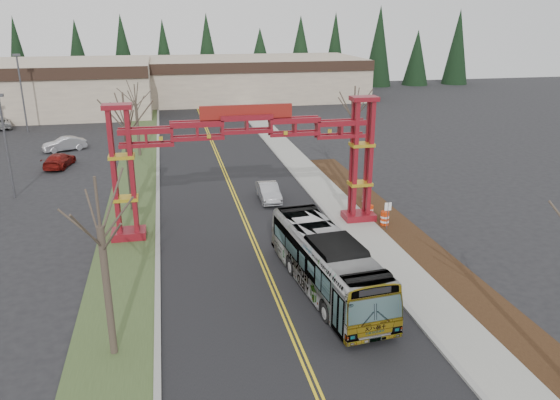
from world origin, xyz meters
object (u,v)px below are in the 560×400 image
object	(u,v)px
transit_bus	(327,262)
barrel_north	(366,199)
parked_car_mid_a	(59,160)
barrel_mid	(370,211)
bare_tree_right_far	(354,113)
bare_tree_median_near	(100,228)
barrel_south	(385,219)
bare_tree_median_far	(136,104)
retail_building_east	(250,78)
parked_car_far_a	(64,144)
parked_car_far_b	(1,123)
silver_sedan	(269,192)
light_pole_far	(21,88)
street_sign	(388,211)
light_pole_near	(5,139)
gateway_arch	(247,145)
bare_tree_median_mid	(125,125)

from	to	relation	value
transit_bus	barrel_north	size ratio (longest dim) A/B	11.11
parked_car_mid_a	barrel_mid	world-z (taller)	parked_car_mid_a
parked_car_mid_a	bare_tree_right_far	size ratio (longest dim) A/B	0.55
bare_tree_median_near	bare_tree_right_far	distance (m)	27.47
barrel_south	bare_tree_median_far	bearing A→B (deg)	125.55
retail_building_east	bare_tree_median_near	bearing A→B (deg)	-103.45
parked_car_far_a	barrel_mid	distance (m)	36.47
parked_car_far_b	barrel_south	bearing A→B (deg)	114.31
silver_sedan	bare_tree_median_near	world-z (taller)	bare_tree_median_near
silver_sedan	barrel_north	bearing A→B (deg)	-21.30
parked_car_far_a	barrel_north	size ratio (longest dim) A/B	4.30
barrel_mid	bare_tree_median_near	bearing A→B (deg)	-141.03
parked_car_far_b	bare_tree_median_near	bearing A→B (deg)	93.09
light_pole_far	silver_sedan	bearing A→B (deg)	-52.80
parked_car_mid_a	parked_car_far_b	bearing A→B (deg)	-53.41
light_pole_far	bare_tree_right_far	bearing A→B (deg)	-43.85
barrel_south	transit_bus	bearing A→B (deg)	-129.40
parked_car_mid_a	bare_tree_right_far	world-z (taller)	bare_tree_right_far
light_pole_far	street_sign	bearing A→B (deg)	-52.29
transit_bus	bare_tree_right_far	xyz separation A→B (m)	(7.25, 17.01, 4.85)
light_pole_far	barrel_mid	world-z (taller)	light_pole_far
transit_bus	light_pole_near	size ratio (longest dim) A/B	1.38
bare_tree_median_far	light_pole_far	bearing A→B (deg)	132.51
retail_building_east	street_sign	bearing A→B (deg)	-90.69
light_pole_near	gateway_arch	bearing A→B (deg)	-31.47
bare_tree_right_far	transit_bus	bearing A→B (deg)	-113.09
silver_sedan	street_sign	size ratio (longest dim) A/B	2.07
parked_car_far_a	bare_tree_median_far	xyz separation A→B (m)	(8.08, -4.04, 4.69)
bare_tree_median_mid	street_sign	distance (m)	19.65
bare_tree_median_mid	light_pole_near	size ratio (longest dim) A/B	1.06
barrel_south	barrel_mid	distance (m)	2.00
silver_sedan	gateway_arch	bearing A→B (deg)	-113.13
bare_tree_median_mid	street_sign	xyz separation A→B (m)	(17.23, -8.00, -5.03)
transit_bus	street_sign	size ratio (longest dim) A/B	5.64
light_pole_near	barrel_south	bearing A→B (deg)	-24.35
transit_bus	bare_tree_median_mid	world-z (taller)	bare_tree_median_mid
retail_building_east	barrel_mid	distance (m)	61.53
parked_car_far_a	light_pole_far	size ratio (longest dim) A/B	0.47
light_pole_far	retail_building_east	bearing A→B (deg)	36.01
bare_tree_right_far	silver_sedan	bearing A→B (deg)	-167.43
retail_building_east	light_pole_near	world-z (taller)	light_pole_near
retail_building_east	street_sign	world-z (taller)	retail_building_east
bare_tree_median_mid	barrel_north	bearing A→B (deg)	-8.90
transit_bus	parked_car_mid_a	world-z (taller)	transit_bus
barrel_mid	bare_tree_median_mid	bearing A→B (deg)	163.03
silver_sedan	bare_tree_median_near	size ratio (longest dim) A/B	0.52
retail_building_east	transit_bus	distance (m)	71.90
parked_car_far_a	bare_tree_median_near	size ratio (longest dim) A/B	0.55
bare_tree_median_mid	light_pole_far	distance (m)	35.76
retail_building_east	bare_tree_median_far	size ratio (longest dim) A/B	5.10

